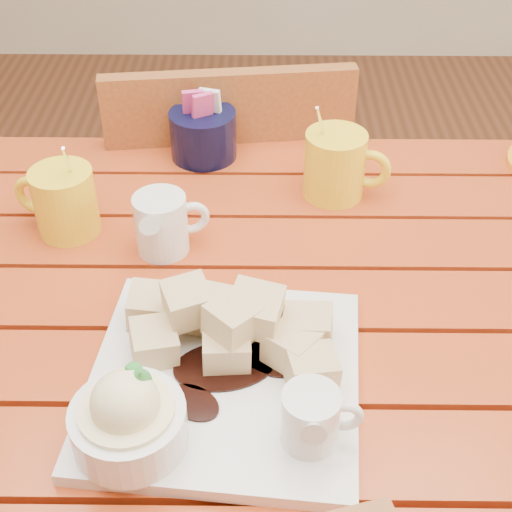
{
  "coord_description": "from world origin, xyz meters",
  "views": [
    {
      "loc": [
        0.02,
        -0.66,
        1.35
      ],
      "look_at": [
        0.01,
        -0.01,
        0.82
      ],
      "focal_mm": 50.0,
      "sensor_mm": 36.0,
      "label": 1
    }
  ],
  "objects_px": {
    "dessert_plate": "(208,375)",
    "coffee_mug_right": "(337,164)",
    "chair_far": "(229,228)",
    "table": "(249,356)",
    "coffee_mug_left": "(63,200)"
  },
  "relations": [
    {
      "from": "table",
      "to": "dessert_plate",
      "type": "distance_m",
      "value": 0.22
    },
    {
      "from": "dessert_plate",
      "to": "chair_far",
      "type": "distance_m",
      "value": 0.72
    },
    {
      "from": "table",
      "to": "chair_far",
      "type": "height_order",
      "value": "chair_far"
    },
    {
      "from": "table",
      "to": "dessert_plate",
      "type": "height_order",
      "value": "dessert_plate"
    },
    {
      "from": "coffee_mug_left",
      "to": "dessert_plate",
      "type": "bearing_deg",
      "value": -36.47
    },
    {
      "from": "table",
      "to": "coffee_mug_right",
      "type": "relative_size",
      "value": 8.04
    },
    {
      "from": "coffee_mug_left",
      "to": "chair_far",
      "type": "bearing_deg",
      "value": 78.08
    },
    {
      "from": "dessert_plate",
      "to": "coffee_mug_left",
      "type": "height_order",
      "value": "coffee_mug_left"
    },
    {
      "from": "dessert_plate",
      "to": "coffee_mug_right",
      "type": "xyz_separation_m",
      "value": [
        0.16,
        0.39,
        0.02
      ]
    },
    {
      "from": "table",
      "to": "coffee_mug_left",
      "type": "xyz_separation_m",
      "value": [
        -0.25,
        0.14,
        0.16
      ]
    },
    {
      "from": "coffee_mug_right",
      "to": "chair_far",
      "type": "height_order",
      "value": "coffee_mug_right"
    },
    {
      "from": "dessert_plate",
      "to": "coffee_mug_right",
      "type": "distance_m",
      "value": 0.42
    },
    {
      "from": "table",
      "to": "coffee_mug_left",
      "type": "height_order",
      "value": "coffee_mug_left"
    },
    {
      "from": "table",
      "to": "coffee_mug_right",
      "type": "bearing_deg",
      "value": 61.79
    },
    {
      "from": "dessert_plate",
      "to": "coffee_mug_left",
      "type": "bearing_deg",
      "value": 125.84
    }
  ]
}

